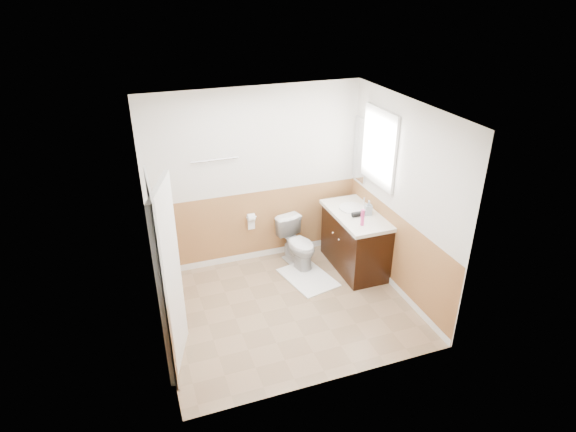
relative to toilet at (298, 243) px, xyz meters
name	(u,v)px	position (x,y,z in m)	size (l,w,h in m)	color
floor	(287,307)	(-0.49, -0.91, -0.34)	(3.00, 3.00, 0.00)	#8C7051
ceiling	(287,110)	(-0.49, -0.91, 2.16)	(3.00, 3.00, 0.00)	white
wall_back	(255,178)	(-0.49, 0.39, 0.91)	(3.00, 3.00, 0.00)	silver
wall_front	(335,280)	(-0.49, -2.21, 0.91)	(3.00, 3.00, 0.00)	silver
wall_left	(152,241)	(-1.99, -0.91, 0.91)	(3.00, 3.00, 0.00)	silver
wall_right	(401,200)	(1.01, -0.91, 0.91)	(3.00, 3.00, 0.00)	silver
wainscot_back	(257,227)	(-0.49, 0.38, 0.16)	(3.00, 3.00, 0.00)	#9F753F
wainscot_front	(331,342)	(-0.49, -2.20, 0.16)	(3.00, 3.00, 0.00)	#9F753F
wainscot_left	(162,299)	(-1.97, -0.91, 0.16)	(2.60, 2.60, 0.00)	#9F753F
wainscot_right	(395,253)	(1.00, -0.91, 0.16)	(2.60, 2.60, 0.00)	#9F753F
toilet	(298,243)	(0.00, 0.00, 0.00)	(0.38, 0.66, 0.68)	silver
bath_mat	(308,278)	(0.00, -0.40, -0.33)	(0.55, 0.80, 0.02)	white
vanity_cabinet	(355,242)	(0.73, -0.33, 0.06)	(0.55, 1.10, 0.80)	black
vanity_knob_left	(339,240)	(0.43, -0.43, 0.21)	(0.03, 0.03, 0.03)	#BAB9C0
vanity_knob_right	(333,233)	(0.43, -0.23, 0.21)	(0.03, 0.03, 0.03)	silver
countertop	(356,215)	(0.72, -0.33, 0.49)	(0.60, 1.15, 0.05)	silver
sink_basin	(352,208)	(0.73, -0.18, 0.52)	(0.36, 0.36, 0.02)	white
faucet	(364,202)	(0.91, -0.18, 0.58)	(0.02, 0.02, 0.14)	silver
lotion_bottle	(363,217)	(0.63, -0.66, 0.62)	(0.05, 0.05, 0.22)	#C93476
soap_dispenser	(368,208)	(0.85, -0.41, 0.61)	(0.09, 0.09, 0.20)	gray
hair_dryer_body	(357,214)	(0.68, -0.42, 0.55)	(0.07, 0.07, 0.14)	black
hair_dryer_handle	(354,216)	(0.65, -0.41, 0.52)	(0.03, 0.03, 0.07)	black
mirror_panel	(360,150)	(0.99, 0.19, 1.21)	(0.02, 0.35, 0.90)	silver
window_frame	(379,147)	(0.98, -0.32, 1.41)	(0.04, 0.80, 1.00)	white
window_glass	(380,147)	(1.00, -0.32, 1.41)	(0.01, 0.70, 0.90)	white
door	(170,280)	(-1.89, -1.36, 0.68)	(0.05, 0.80, 2.04)	white
door_frame	(162,281)	(-1.96, -1.36, 0.69)	(0.02, 0.92, 2.10)	white
door_knob	(172,268)	(-1.83, -1.03, 0.61)	(0.06, 0.06, 0.06)	silver
towel_bar	(215,160)	(-1.04, 0.34, 1.26)	(0.02, 0.02, 0.62)	silver
tp_holder_bar	(251,217)	(-0.59, 0.32, 0.36)	(0.02, 0.02, 0.14)	silver
tp_roll	(251,217)	(-0.59, 0.32, 0.36)	(0.11, 0.11, 0.10)	white
tp_sheet	(251,224)	(-0.59, 0.32, 0.25)	(0.10, 0.01, 0.16)	white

